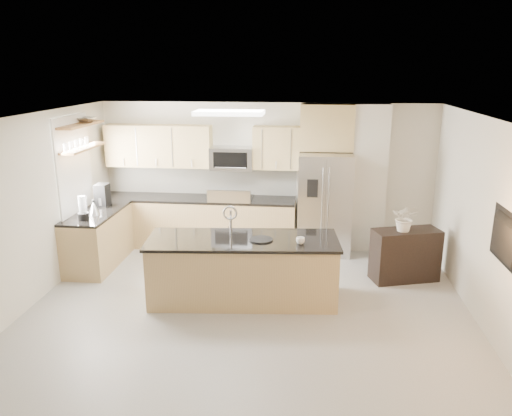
# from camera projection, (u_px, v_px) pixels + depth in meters

# --- Properties ---
(floor) EXTENTS (6.50, 6.50, 0.00)m
(floor) POSITION_uv_depth(u_px,v_px,m) (243.00, 328.00, 6.35)
(floor) COLOR #A3A19B
(floor) RESTS_ON ground
(ceiling) EXTENTS (6.00, 6.50, 0.02)m
(ceiling) POSITION_uv_depth(u_px,v_px,m) (242.00, 122.00, 5.64)
(ceiling) COLOR silver
(ceiling) RESTS_ON wall_back
(wall_back) EXTENTS (6.00, 0.02, 2.60)m
(wall_back) POSITION_uv_depth(u_px,v_px,m) (266.00, 175.00, 9.10)
(wall_back) COLOR beige
(wall_back) RESTS_ON floor
(wall_front) EXTENTS (6.00, 0.02, 2.60)m
(wall_front) POSITION_uv_depth(u_px,v_px,m) (168.00, 408.00, 2.89)
(wall_front) COLOR beige
(wall_front) RESTS_ON floor
(wall_left) EXTENTS (0.02, 6.50, 2.60)m
(wall_left) POSITION_uv_depth(u_px,v_px,m) (8.00, 223.00, 6.31)
(wall_left) COLOR beige
(wall_left) RESTS_ON floor
(wall_right) EXTENTS (0.02, 6.50, 2.60)m
(wall_right) POSITION_uv_depth(u_px,v_px,m) (503.00, 240.00, 5.69)
(wall_right) COLOR beige
(wall_right) RESTS_ON floor
(back_counter) EXTENTS (3.55, 0.66, 1.44)m
(back_counter) POSITION_uv_depth(u_px,v_px,m) (198.00, 221.00, 9.15)
(back_counter) COLOR tan
(back_counter) RESTS_ON floor
(left_counter) EXTENTS (0.66, 1.50, 0.92)m
(left_counter) POSITION_uv_depth(u_px,v_px,m) (98.00, 238.00, 8.27)
(left_counter) COLOR tan
(left_counter) RESTS_ON floor
(range) EXTENTS (0.76, 0.64, 1.14)m
(range) POSITION_uv_depth(u_px,v_px,m) (232.00, 222.00, 9.08)
(range) COLOR black
(range) RESTS_ON floor
(upper_cabinets) EXTENTS (3.50, 0.33, 0.75)m
(upper_cabinets) POSITION_uv_depth(u_px,v_px,m) (193.00, 146.00, 8.94)
(upper_cabinets) COLOR tan
(upper_cabinets) RESTS_ON wall_back
(microwave) EXTENTS (0.76, 0.40, 0.40)m
(microwave) POSITION_uv_depth(u_px,v_px,m) (232.00, 158.00, 8.88)
(microwave) COLOR #AEAEB0
(microwave) RESTS_ON upper_cabinets
(refrigerator) EXTENTS (0.92, 0.78, 1.78)m
(refrigerator) POSITION_uv_depth(u_px,v_px,m) (324.00, 203.00, 8.75)
(refrigerator) COLOR #AEAEB0
(refrigerator) RESTS_ON floor
(partition_column) EXTENTS (0.60, 0.30, 2.60)m
(partition_column) POSITION_uv_depth(u_px,v_px,m) (368.00, 179.00, 8.77)
(partition_column) COLOR beige
(partition_column) RESTS_ON floor
(window) EXTENTS (0.04, 1.15, 1.65)m
(window) POSITION_uv_depth(u_px,v_px,m) (74.00, 167.00, 7.98)
(window) COLOR white
(window) RESTS_ON wall_left
(shelf_lower) EXTENTS (0.30, 1.20, 0.04)m
(shelf_lower) POSITION_uv_depth(u_px,v_px,m) (82.00, 148.00, 7.98)
(shelf_lower) COLOR olive
(shelf_lower) RESTS_ON wall_left
(shelf_upper) EXTENTS (0.30, 1.20, 0.04)m
(shelf_upper) POSITION_uv_depth(u_px,v_px,m) (80.00, 125.00, 7.88)
(shelf_upper) COLOR olive
(shelf_upper) RESTS_ON wall_left
(ceiling_fixture) EXTENTS (1.00, 0.50, 0.06)m
(ceiling_fixture) POSITION_uv_depth(u_px,v_px,m) (229.00, 113.00, 7.22)
(ceiling_fixture) COLOR white
(ceiling_fixture) RESTS_ON ceiling
(island) EXTENTS (2.71, 1.18, 1.34)m
(island) POSITION_uv_depth(u_px,v_px,m) (243.00, 269.00, 7.01)
(island) COLOR tan
(island) RESTS_ON floor
(credenza) EXTENTS (1.09, 0.70, 0.81)m
(credenza) POSITION_uv_depth(u_px,v_px,m) (405.00, 255.00, 7.69)
(credenza) COLOR black
(credenza) RESTS_ON floor
(cup) EXTENTS (0.15, 0.15, 0.09)m
(cup) POSITION_uv_depth(u_px,v_px,m) (300.00, 241.00, 6.67)
(cup) COLOR white
(cup) RESTS_ON island
(platter) EXTENTS (0.42, 0.42, 0.02)m
(platter) POSITION_uv_depth(u_px,v_px,m) (261.00, 240.00, 6.83)
(platter) COLOR black
(platter) RESTS_ON island
(blender) EXTENTS (0.16, 0.16, 0.38)m
(blender) POSITION_uv_depth(u_px,v_px,m) (83.00, 209.00, 7.68)
(blender) COLOR black
(blender) RESTS_ON left_counter
(kettle) EXTENTS (0.20, 0.20, 0.25)m
(kettle) POSITION_uv_depth(u_px,v_px,m) (94.00, 208.00, 7.95)
(kettle) COLOR #AEAEB0
(kettle) RESTS_ON left_counter
(coffee_maker) EXTENTS (0.20, 0.25, 0.38)m
(coffee_maker) POSITION_uv_depth(u_px,v_px,m) (102.00, 196.00, 8.43)
(coffee_maker) COLOR black
(coffee_maker) RESTS_ON left_counter
(bowl) EXTENTS (0.47, 0.47, 0.10)m
(bowl) POSITION_uv_depth(u_px,v_px,m) (86.00, 119.00, 8.09)
(bowl) COLOR #AEAEB0
(bowl) RESTS_ON shelf_upper
(flower_vase) EXTENTS (0.68, 0.62, 0.63)m
(flower_vase) POSITION_uv_depth(u_px,v_px,m) (406.00, 211.00, 7.44)
(flower_vase) COLOR silver
(flower_vase) RESTS_ON credenza
(television) EXTENTS (0.14, 1.08, 0.62)m
(television) POSITION_uv_depth(u_px,v_px,m) (502.00, 241.00, 5.49)
(television) COLOR black
(television) RESTS_ON wall_right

